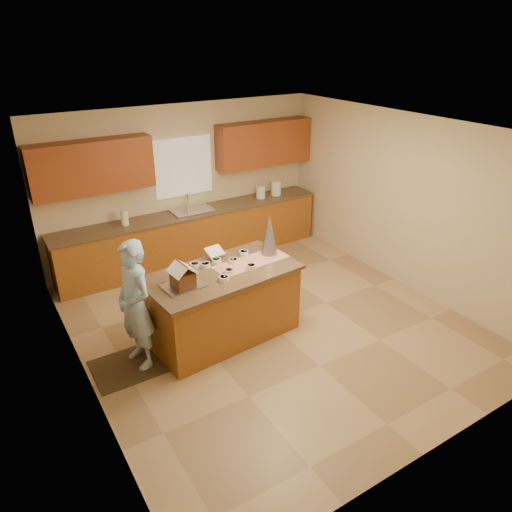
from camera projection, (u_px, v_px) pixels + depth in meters
name	position (u px, v px, depth m)	size (l,w,h in m)	color
floor	(269.00, 323.00, 6.78)	(5.50, 5.50, 0.00)	tan
ceiling	(272.00, 131.00, 5.62)	(5.50, 5.50, 0.00)	silver
wall_back	(184.00, 183.00, 8.31)	(5.50, 5.50, 0.00)	beige
wall_front	(447.00, 342.00, 4.09)	(5.50, 5.50, 0.00)	beige
wall_left	(73.00, 285.00, 5.01)	(5.50, 5.50, 0.00)	beige
wall_right	(404.00, 202.00, 7.39)	(5.50, 5.50, 0.00)	beige
stone_accent	(97.00, 329.00, 4.45)	(2.50, 2.50, 0.00)	gray
window_curtain	(183.00, 167.00, 8.15)	(1.05, 0.03, 1.00)	white
back_counter_base	(194.00, 237.00, 8.47)	(4.80, 0.60, 0.88)	#8D5D1D
back_counter_top	(193.00, 213.00, 8.27)	(4.85, 0.63, 0.04)	brown
upper_cabinet_left	(92.00, 167.00, 7.19)	(1.85, 0.35, 0.80)	brown
upper_cabinet_right	(264.00, 144.00, 8.67)	(1.85, 0.35, 0.80)	brown
sink	(193.00, 213.00, 8.27)	(0.70, 0.45, 0.12)	silver
faucet	(188.00, 201.00, 8.34)	(0.03, 0.03, 0.28)	silver
island_base	(223.00, 306.00, 6.31)	(1.90, 0.95, 0.93)	#8D5D1D
island_top	(221.00, 273.00, 6.11)	(1.99, 1.04, 0.04)	brown
table_runner	(251.00, 262.00, 6.35)	(1.06, 0.38, 0.01)	red
baking_tray	(183.00, 286.00, 5.74)	(0.49, 0.36, 0.03)	silver
cookbook	(215.00, 251.00, 6.43)	(0.23, 0.02, 0.19)	white
tinsel_tree	(269.00, 235.00, 6.46)	(0.23, 0.23, 0.58)	#A4A5AF
rug	(139.00, 363.00, 5.95)	(1.11, 0.72, 0.01)	black
boy	(135.00, 305.00, 5.62)	(0.60, 0.39, 1.64)	#A9D2F0
canister_a	(261.00, 192.00, 8.88)	(0.17, 0.17, 0.23)	white
canister_b	(276.00, 188.00, 9.04)	(0.19, 0.19, 0.28)	white
canister_c	(277.00, 189.00, 9.07)	(0.15, 0.15, 0.21)	white
paper_towel	(125.00, 218.00, 7.64)	(0.12, 0.12, 0.25)	white
gingerbread_house	(183.00, 277.00, 5.68)	(0.31, 0.32, 0.30)	#552E16
candy_bowls	(225.00, 265.00, 6.21)	(0.86, 0.65, 0.06)	silver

